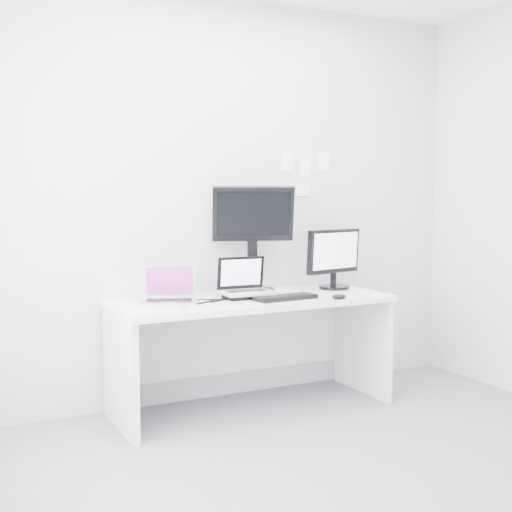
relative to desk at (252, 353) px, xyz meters
name	(u,v)px	position (x,y,z in m)	size (l,w,h in m)	color
ground	(365,479)	(0.00, -1.25, -0.36)	(3.60, 3.60, 0.00)	slate
back_wall	(229,201)	(0.00, 0.35, 0.99)	(3.60, 3.60, 0.00)	#B6B8BB
desk	(252,353)	(0.00, 0.00, 0.00)	(1.80, 0.70, 0.73)	white
macbook	(169,284)	(-0.56, 0.00, 0.49)	(0.33, 0.25, 0.25)	#BCBCC1
speaker	(179,284)	(-0.43, 0.17, 0.46)	(0.10, 0.10, 0.19)	black
dell_laptop	(247,277)	(-0.03, 0.00, 0.50)	(0.32, 0.25, 0.27)	#B5B8BD
rear_monitor	(253,238)	(0.11, 0.20, 0.73)	(0.54, 0.20, 0.74)	black
samsung_monitor	(335,258)	(0.70, 0.11, 0.58)	(0.47, 0.22, 0.43)	black
keyboard	(285,297)	(0.15, -0.17, 0.38)	(0.41, 0.14, 0.03)	black
mouse	(339,297)	(0.46, -0.31, 0.38)	(0.10, 0.06, 0.03)	black
wall_note_0	(287,162)	(0.45, 0.34, 1.26)	(0.10, 0.00, 0.14)	white
wall_note_1	(305,168)	(0.60, 0.34, 1.22)	(0.09, 0.00, 0.13)	white
wall_note_2	(323,161)	(0.75, 0.34, 1.26)	(0.10, 0.00, 0.14)	white
wall_note_3	(303,190)	(0.58, 0.34, 1.05)	(0.11, 0.00, 0.08)	white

